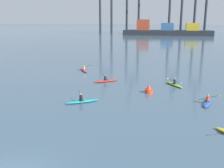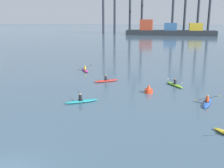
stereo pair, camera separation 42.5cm
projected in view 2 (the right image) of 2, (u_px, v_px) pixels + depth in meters
The scene contains 9 objects.
container_barge at pixel (169, 31), 131.09m from camera, with size 43.80×8.40×7.81m.
gantry_crane_west at pixel (109, 2), 141.02m from camera, with size 7.56×15.82×33.75m.
gantry_crane_east_mid at pixel (180, 1), 133.55m from camera, with size 7.29×20.08×33.17m.
channel_buoy at pixel (149, 90), 28.99m from camera, with size 0.90×0.90×1.00m.
kayak_teal at pixel (81, 101), 25.73m from camera, with size 3.15×2.40×1.03m.
kayak_lime at pixel (175, 84), 32.21m from camera, with size 2.32×3.20×1.04m.
kayak_blue at pixel (207, 102), 25.26m from camera, with size 2.12×3.44×1.05m.
kayak_red at pixel (106, 80), 34.27m from camera, with size 3.12×2.45×0.95m.
kayak_magenta at pixel (85, 70), 41.29m from camera, with size 2.28×3.21×0.99m.
Camera 2 is at (8.16, -10.21, 7.98)m, focal length 42.06 mm.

